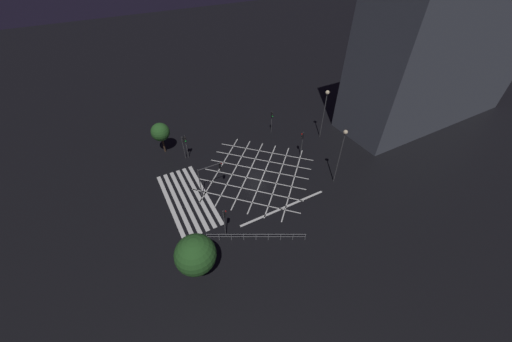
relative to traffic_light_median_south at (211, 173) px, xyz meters
The scene contains 14 objects.
ground_plane 7.37m from the traffic_light_median_south, 93.78° to the left, with size 200.00×200.00×0.00m, color black.
road_markings 3.51m from the traffic_light_median_south, 92.02° to the left, with size 17.78×21.27×0.01m.
office_building 40.78m from the traffic_light_median_south, 90.63° to the left, with size 10.06×31.29×24.79m.
traffic_light_median_south is the anchor object (origin of this frame).
traffic_light_se_cross 7.29m from the traffic_light_median_south, 10.34° to the right, with size 0.36×0.39×4.37m.
traffic_light_nw_main 16.07m from the traffic_light_median_south, 121.24° to the left, with size 0.39×0.36×3.93m.
traffic_light_sw_main 8.38m from the traffic_light_median_south, behind, with size 0.39×0.36×3.94m.
traffic_light_median_north 14.36m from the traffic_light_median_south, 93.63° to the left, with size 0.36×0.39×4.14m.
traffic_light_sw_cross 8.60m from the traffic_light_median_south, behind, with size 0.36×0.39×3.78m.
street_lamp_east 20.60m from the traffic_light_median_south, 100.03° to the left, with size 0.61×0.61×8.04m.
street_lamp_west 16.42m from the traffic_light_median_south, 69.01° to the left, with size 0.54×0.54×8.17m.
street_tree_near 11.61m from the traffic_light_median_south, 28.32° to the right, with size 3.86×3.86×5.66m.
street_tree_far 12.04m from the traffic_light_median_south, 164.58° to the right, with size 2.67×2.67×4.86m.
pedestrian_railing 9.63m from the traffic_light_median_south, ahead, with size 5.20×9.55×1.05m.
Camera 1 is at (25.92, -14.04, 26.65)m, focal length 20.00 mm.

